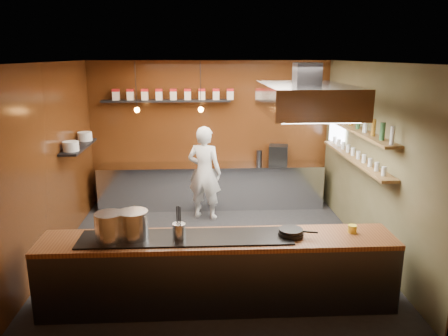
{
  "coord_description": "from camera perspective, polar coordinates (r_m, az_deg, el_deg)",
  "views": [
    {
      "loc": [
        -0.19,
        -6.59,
        3.1
      ],
      "look_at": [
        0.17,
        0.4,
        1.29
      ],
      "focal_mm": 35.0,
      "sensor_mm": 36.0,
      "label": 1
    }
  ],
  "objects": [
    {
      "name": "pendant_right",
      "position": [
        8.34,
        -3.05,
        7.98
      ],
      "size": [
        0.1,
        0.1,
        0.95
      ],
      "color": "black",
      "rests_on": "ceiling"
    },
    {
      "name": "floor",
      "position": [
        7.28,
        -1.22,
        -10.67
      ],
      "size": [
        5.0,
        5.0,
        0.0
      ],
      "primitive_type": "plane",
      "color": "black",
      "rests_on": "ground"
    },
    {
      "name": "butter_jar",
      "position": [
        5.8,
        16.41,
        -7.64
      ],
      "size": [
        0.11,
        0.11,
        0.1
      ],
      "primitive_type": "cylinder",
      "rotation": [
        0.0,
        0.0,
        -0.02
      ],
      "color": "yellow",
      "rests_on": "pass_counter"
    },
    {
      "name": "chef",
      "position": [
        8.39,
        -2.56,
        -0.63
      ],
      "size": [
        0.77,
        0.63,
        1.82
      ],
      "primitive_type": "imported",
      "rotation": [
        0.0,
        0.0,
        2.8
      ],
      "color": "white",
      "rests_on": "floor"
    },
    {
      "name": "bottles",
      "position": [
        7.41,
        17.11,
        5.82
      ],
      "size": [
        0.06,
        2.66,
        0.24
      ],
      "color": "silver",
      "rests_on": "bottle_shelf_upper"
    },
    {
      "name": "storage_tins",
      "position": [
        9.0,
        -6.62,
        9.54
      ],
      "size": [
        2.43,
        0.13,
        0.22
      ],
      "color": "beige",
      "rests_on": "tin_shelf"
    },
    {
      "name": "extractor_hood",
      "position": [
        6.39,
        10.65,
        8.94
      ],
      "size": [
        1.2,
        2.0,
        0.72
      ],
      "color": "#38383D",
      "rests_on": "ceiling"
    },
    {
      "name": "utensil_crock",
      "position": [
        5.35,
        -5.9,
        -8.23
      ],
      "size": [
        0.18,
        0.18,
        0.2
      ],
      "primitive_type": "cylinder",
      "rotation": [
        0.0,
        0.0,
        0.19
      ],
      "color": "silver",
      "rests_on": "pass_counter"
    },
    {
      "name": "stockpot_small",
      "position": [
        5.44,
        -11.74,
        -7.25
      ],
      "size": [
        0.43,
        0.43,
        0.34
      ],
      "primitive_type": "cylinder",
      "rotation": [
        0.0,
        0.0,
        -0.2
      ],
      "color": "#B3B5BA",
      "rests_on": "pass_counter"
    },
    {
      "name": "bottle_shelf_upper",
      "position": [
        7.43,
        17.03,
        4.75
      ],
      "size": [
        0.26,
        2.8,
        0.04
      ],
      "primitive_type": "cube",
      "color": "brown",
      "rests_on": "right_wall"
    },
    {
      "name": "window_pane",
      "position": [
        8.78,
        14.64,
        6.21
      ],
      "size": [
        0.0,
        1.0,
        1.0
      ],
      "primitive_type": "plane",
      "rotation": [
        1.57,
        0.0,
        -1.57
      ],
      "color": "white",
      "rests_on": "right_wall"
    },
    {
      "name": "bottle_shelf_lower",
      "position": [
        7.52,
        16.77,
        1.23
      ],
      "size": [
        0.26,
        2.8,
        0.04
      ],
      "primitive_type": "cube",
      "color": "brown",
      "rests_on": "right_wall"
    },
    {
      "name": "right_wall",
      "position": [
        7.29,
        18.75,
        1.07
      ],
      "size": [
        0.0,
        5.0,
        5.0
      ],
      "primitive_type": "plane",
      "rotation": [
        1.57,
        0.0,
        -1.57
      ],
      "color": "#4D4A2C",
      "rests_on": "ground"
    },
    {
      "name": "left_wall",
      "position": [
        7.16,
        -21.71,
        0.57
      ],
      "size": [
        0.0,
        5.0,
        5.0
      ],
      "primitive_type": "plane",
      "rotation": [
        1.57,
        0.0,
        1.57
      ],
      "color": "#3E210B",
      "rests_on": "ground"
    },
    {
      "name": "espresso_machine",
      "position": [
        9.19,
        7.12,
        1.79
      ],
      "size": [
        0.45,
        0.43,
        0.38
      ],
      "primitive_type": "cube",
      "rotation": [
        0.0,
        0.0,
        -0.21
      ],
      "color": "black",
      "rests_on": "prep_counter"
    },
    {
      "name": "plate_stacks",
      "position": [
        8.02,
        -18.51,
        3.36
      ],
      "size": [
        0.26,
        1.16,
        0.16
      ],
      "color": "silver",
      "rests_on": "plate_shelf"
    },
    {
      "name": "tin_shelf",
      "position": [
        9.02,
        -7.56,
        8.68
      ],
      "size": [
        2.6,
        0.26,
        0.04
      ],
      "primitive_type": "cube",
      "color": "black",
      "rests_on": "back_wall"
    },
    {
      "name": "frying_pan",
      "position": [
        5.52,
        8.76,
        -8.27
      ],
      "size": [
        0.48,
        0.32,
        0.08
      ],
      "color": "black",
      "rests_on": "pass_counter"
    },
    {
      "name": "pass_counter",
      "position": [
        5.64,
        -0.77,
        -13.31
      ],
      "size": [
        4.4,
        0.72,
        0.94
      ],
      "color": "#38383D",
      "rests_on": "floor"
    },
    {
      "name": "pendant_left",
      "position": [
        8.43,
        -11.31,
        7.79
      ],
      "size": [
        0.1,
        0.1,
        0.95
      ],
      "color": "black",
      "rests_on": "ceiling"
    },
    {
      "name": "stockpot_large",
      "position": [
        5.45,
        -14.72,
        -7.41
      ],
      "size": [
        0.44,
        0.44,
        0.34
      ],
      "primitive_type": "cylinder",
      "rotation": [
        0.0,
        0.0,
        0.33
      ],
      "color": "silver",
      "rests_on": "pass_counter"
    },
    {
      "name": "wine_glasses",
      "position": [
        7.5,
        16.81,
        1.86
      ],
      "size": [
        0.07,
        2.37,
        0.13
      ],
      "color": "silver",
      "rests_on": "bottle_shelf_lower"
    },
    {
      "name": "ceiling",
      "position": [
        6.59,
        -1.36,
        13.65
      ],
      "size": [
        5.0,
        5.0,
        0.0
      ],
      "primitive_type": "plane",
      "rotation": [
        3.14,
        0.0,
        0.0
      ],
      "color": "silver",
      "rests_on": "back_wall"
    },
    {
      "name": "plate_shelf",
      "position": [
        8.04,
        -18.45,
        2.66
      ],
      "size": [
        0.3,
        1.4,
        0.04
      ],
      "primitive_type": "cube",
      "color": "black",
      "rests_on": "left_wall"
    },
    {
      "name": "back_wall",
      "position": [
        9.23,
        -1.75,
        4.54
      ],
      "size": [
        5.0,
        0.0,
        5.0
      ],
      "primitive_type": "plane",
      "rotation": [
        1.57,
        0.0,
        0.0
      ],
      "color": "#3E210B",
      "rests_on": "ground"
    },
    {
      "name": "prep_counter",
      "position": [
        9.15,
        -1.66,
        -2.31
      ],
      "size": [
        4.6,
        0.65,
        0.9
      ],
      "primitive_type": "cube",
      "color": "silver",
      "rests_on": "floor"
    }
  ]
}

